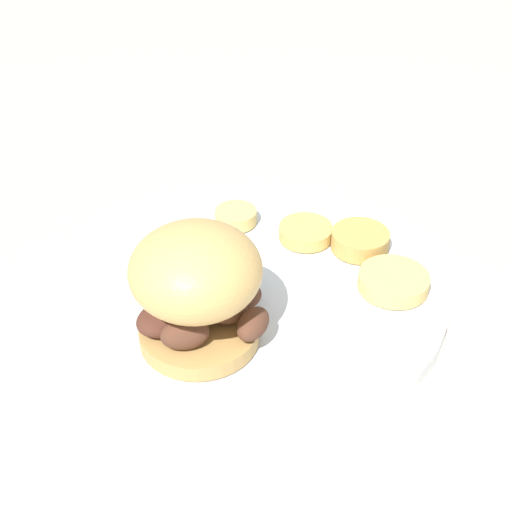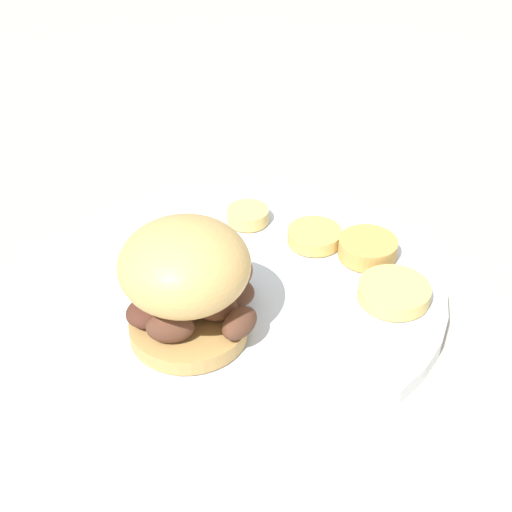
{
  "view_description": "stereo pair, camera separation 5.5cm",
  "coord_description": "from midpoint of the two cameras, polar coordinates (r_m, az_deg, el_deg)",
  "views": [
    {
      "loc": [
        0.3,
        -0.32,
        0.37
      ],
      "look_at": [
        0.0,
        0.0,
        0.04
      ],
      "focal_mm": 50.0,
      "sensor_mm": 36.0,
      "label": 1
    },
    {
      "loc": [
        0.34,
        -0.29,
        0.37
      ],
      "look_at": [
        0.0,
        0.0,
        0.04
      ],
      "focal_mm": 50.0,
      "sensor_mm": 36.0,
      "label": 2
    }
  ],
  "objects": [
    {
      "name": "potato_round_3",
      "position": [
        0.63,
        1.85,
        3.19
      ],
      "size": [
        0.04,
        0.04,
        0.01
      ],
      "primitive_type": "cylinder",
      "color": "#DBB766",
      "rests_on": "dinner_plate"
    },
    {
      "name": "potato_round_0",
      "position": [
        0.61,
        7.29,
        1.5
      ],
      "size": [
        0.05,
        0.05,
        0.01
      ],
      "primitive_type": "cylinder",
      "color": "tan",
      "rests_on": "dinner_plate"
    },
    {
      "name": "dinner_plate",
      "position": [
        0.57,
        2.76,
        -2.69
      ],
      "size": [
        0.3,
        0.3,
        0.02
      ],
      "color": "white",
      "rests_on": "ground_plane"
    },
    {
      "name": "potato_round_1",
      "position": [
        0.6,
        11.54,
        0.53
      ],
      "size": [
        0.05,
        0.05,
        0.02
      ],
      "primitive_type": "cylinder",
      "color": "tan",
      "rests_on": "dinner_plate"
    },
    {
      "name": "sandwich",
      "position": [
        0.49,
        -2.17,
        -2.07
      ],
      "size": [
        0.09,
        0.12,
        0.09
      ],
      "color": "tan",
      "rests_on": "dinner_plate"
    },
    {
      "name": "ground_plane",
      "position": [
        0.57,
        2.74,
        -3.37
      ],
      "size": [
        4.0,
        4.0,
        0.0
      ],
      "primitive_type": "plane",
      "color": "#B2A899"
    },
    {
      "name": "potato_round_2",
      "position": [
        0.56,
        13.76,
        -2.94
      ],
      "size": [
        0.06,
        0.06,
        0.01
      ],
      "primitive_type": "cylinder",
      "color": "#DBB766",
      "rests_on": "dinner_plate"
    }
  ]
}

